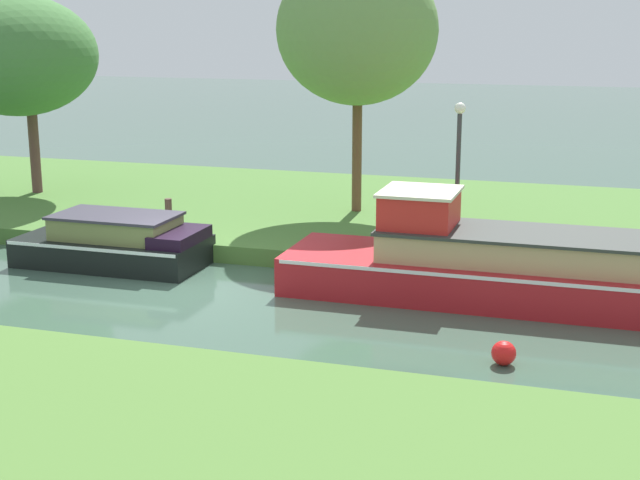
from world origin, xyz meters
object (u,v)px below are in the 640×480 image
(channel_buoy, at_px, (504,353))
(willow_tree_left, at_px, (18,56))
(willow_tree_centre, at_px, (357,30))
(lamp_post, at_px, (458,158))
(black_narrowboat, at_px, (116,243))
(mooring_post_near, at_px, (169,216))
(red_barge, at_px, (553,272))

(channel_buoy, bearing_deg, willow_tree_left, 150.23)
(willow_tree_left, xyz_separation_m, willow_tree_centre, (9.41, 0.53, 0.71))
(willow_tree_centre, relative_size, lamp_post, 2.06)
(lamp_post, xyz_separation_m, channel_buoy, (1.71, -5.77, -2.16))
(willow_tree_left, relative_size, channel_buoy, 14.22)
(willow_tree_centre, bearing_deg, willow_tree_left, -176.76)
(lamp_post, bearing_deg, black_narrowboat, -161.85)
(lamp_post, relative_size, channel_buoy, 8.08)
(black_narrowboat, xyz_separation_m, willow_tree_left, (-5.44, 4.65, 3.77))
(black_narrowboat, distance_m, willow_tree_left, 8.09)
(mooring_post_near, bearing_deg, channel_buoy, -31.38)
(red_barge, distance_m, channel_buoy, 3.53)
(red_barge, relative_size, willow_tree_left, 1.93)
(mooring_post_near, bearing_deg, lamp_post, 6.41)
(black_narrowboat, bearing_deg, red_barge, -0.00)
(red_barge, xyz_separation_m, lamp_post, (-2.21, 2.31, 1.73))
(black_narrowboat, distance_m, lamp_post, 7.63)
(lamp_post, distance_m, mooring_post_near, 6.77)
(red_barge, relative_size, black_narrowboat, 2.61)
(willow_tree_left, relative_size, willow_tree_centre, 0.86)
(willow_tree_centre, bearing_deg, mooring_post_near, -133.95)
(willow_tree_left, xyz_separation_m, lamp_post, (12.48, -2.34, -1.91))
(willow_tree_centre, bearing_deg, black_narrowboat, -127.45)
(red_barge, height_order, willow_tree_left, willow_tree_left)
(black_narrowboat, xyz_separation_m, mooring_post_near, (0.49, 1.57, 0.31))
(channel_buoy, bearing_deg, lamp_post, 106.53)
(red_barge, bearing_deg, channel_buoy, -98.15)
(willow_tree_left, xyz_separation_m, mooring_post_near, (5.93, -3.08, -3.45))
(willow_tree_left, height_order, mooring_post_near, willow_tree_left)
(red_barge, bearing_deg, willow_tree_left, 162.43)
(channel_buoy, bearing_deg, willow_tree_centre, 118.91)
(red_barge, distance_m, black_narrowboat, 9.25)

